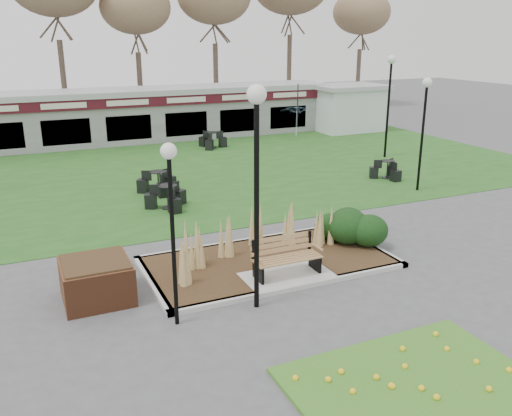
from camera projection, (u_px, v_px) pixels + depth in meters
name	position (u px, v px, depth m)	size (l,w,h in m)	color
ground	(290.00, 282.00, 13.19)	(100.00, 100.00, 0.00)	#515154
lawn	(162.00, 173.00, 23.60)	(34.00, 16.00, 0.02)	#21591C
flower_bed	(416.00, 386.00, 9.18)	(4.20, 3.00, 0.16)	#2D7722
planting_bed	(308.00, 242.00, 14.75)	(6.75, 3.40, 1.27)	#372516
park_bench	(286.00, 256.00, 13.23)	(1.70, 0.66, 0.93)	#A4714A
brick_planter	(97.00, 280.00, 12.19)	(1.50, 1.50, 0.95)	brown
food_pavilion	(123.00, 115.00, 30.06)	(24.60, 3.40, 2.90)	gray
service_hut	(348.00, 107.00, 33.66)	(4.40, 3.40, 2.83)	silver
lamp_post_near_left	(257.00, 150.00, 10.93)	(0.40, 0.40, 4.84)	black
lamp_post_near_right	(171.00, 196.00, 10.44)	(0.32, 0.32, 3.82)	black
lamp_post_mid_right	(425.00, 110.00, 20.02)	(0.35, 0.35, 4.26)	black
lamp_post_far_right	(390.00, 84.00, 25.54)	(0.40, 0.40, 4.86)	black
bistro_set_a	(168.00, 201.00, 18.66)	(1.54, 1.41, 0.82)	black
bistro_set_b	(159.00, 186.00, 20.49)	(1.57, 1.37, 0.83)	black
bistro_set_c	(212.00, 142.00, 28.71)	(1.39, 1.56, 0.83)	black
bistro_set_d	(387.00, 172.00, 22.59)	(1.41, 1.24, 0.75)	black
patio_umbrella	(297.00, 121.00, 28.43)	(2.35, 2.36, 2.23)	black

